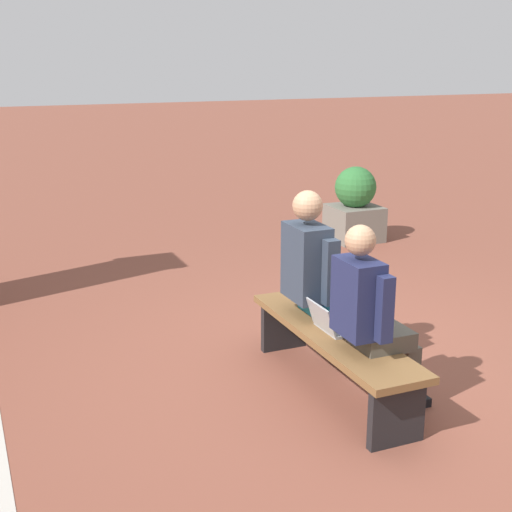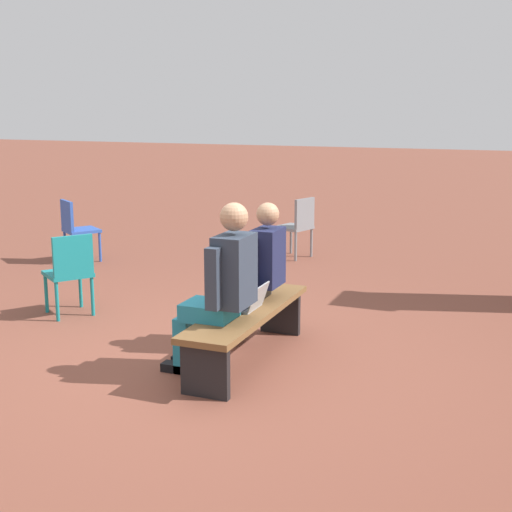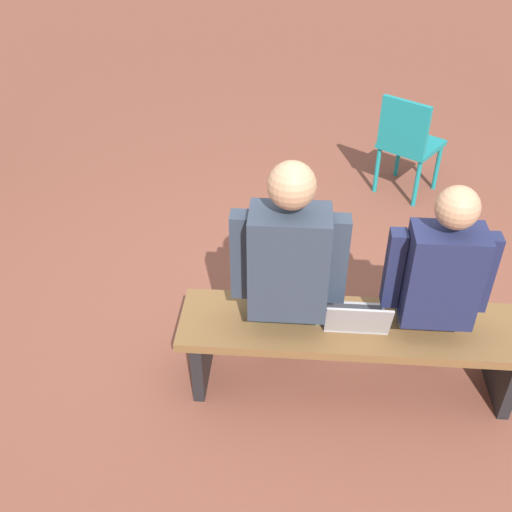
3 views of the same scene
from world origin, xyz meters
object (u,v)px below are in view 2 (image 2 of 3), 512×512
object	(u,v)px
person_adult	(221,285)
plastic_chair_mid_courtyard	(76,226)
bench	(247,320)
laptop	(249,303)
plastic_chair_far_left	(298,224)
plastic_chair_foreground	(70,269)
person_student	(257,270)

from	to	relation	value
person_adult	plastic_chair_mid_courtyard	world-z (taller)	person_adult
bench	plastic_chair_mid_courtyard	bearing A→B (deg)	-126.59
person_adult	laptop	xyz separation A→B (m)	(-0.35, 0.08, -0.23)
bench	plastic_chair_far_left	bearing A→B (deg)	-167.21
bench	plastic_chair_mid_courtyard	distance (m)	4.51
bench	plastic_chair_foreground	bearing A→B (deg)	-104.12
bench	laptop	xyz separation A→B (m)	(-0.00, 0.01, 0.15)
person_student	plastic_chair_mid_courtyard	distance (m)	4.25
plastic_chair_mid_courtyard	plastic_chair_far_left	distance (m)	3.02
person_adult	plastic_chair_foreground	distance (m)	2.26
person_student	laptop	xyz separation A→B (m)	(0.37, 0.08, -0.19)
person_student	plastic_chair_foreground	bearing A→B (deg)	-94.73
bench	person_adult	distance (m)	0.52
bench	plastic_chair_mid_courtyard	xyz separation A→B (m)	(-2.69, -3.62, 0.13)
person_adult	plastic_chair_foreground	world-z (taller)	person_adult
person_student	person_adult	bearing A→B (deg)	-0.43
bench	plastic_chair_foreground	xyz separation A→B (m)	(-0.54, -2.14, 0.13)
person_adult	plastic_chair_far_left	world-z (taller)	person_adult
person_adult	laptop	world-z (taller)	person_adult
person_adult	laptop	distance (m)	0.43
bench	person_adult	bearing A→B (deg)	-11.20
person_adult	plastic_chair_foreground	bearing A→B (deg)	-113.22
person_adult	plastic_chair_far_left	distance (m)	4.46
plastic_chair_far_left	plastic_chair_mid_courtyard	bearing A→B (deg)	-63.79
bench	plastic_chair_foreground	world-z (taller)	plastic_chair_foreground
laptop	plastic_chair_far_left	world-z (taller)	plastic_chair_far_left
person_adult	laptop	bearing A→B (deg)	166.95
laptop	plastic_chair_far_left	xyz separation A→B (m)	(-4.02, -0.92, -0.02)
bench	person_adult	size ratio (longest dim) A/B	1.31
bench	plastic_chair_foreground	size ratio (longest dim) A/B	2.14
laptop	plastic_chair_foreground	distance (m)	2.22
plastic_chair_foreground	plastic_chair_far_left	bearing A→B (deg)	160.62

